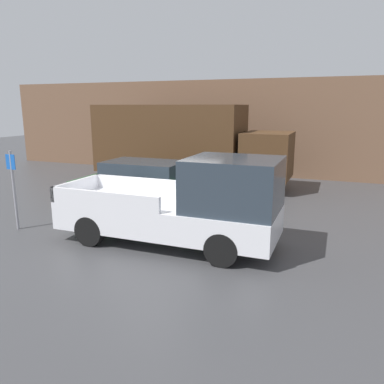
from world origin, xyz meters
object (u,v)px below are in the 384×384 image
delivery_truck (183,142)px  car (142,184)px  parking_sign (14,185)px  pickup_truck (188,206)px

delivery_truck → car: bearing=-87.5°
delivery_truck → parking_sign: size_ratio=3.83×
car → delivery_truck: size_ratio=0.56×
delivery_truck → parking_sign: delivery_truck is taller
pickup_truck → car: size_ratio=1.16×
pickup_truck → parking_sign: pickup_truck is taller
pickup_truck → car: 3.93m
parking_sign → pickup_truck: bearing=6.5°
parking_sign → car: bearing=58.3°
parking_sign → delivery_truck: bearing=75.5°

